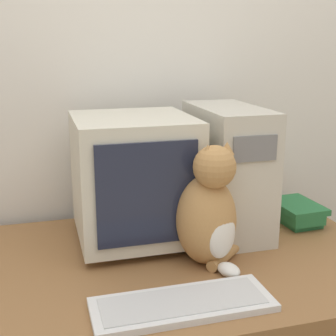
# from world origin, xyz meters

# --- Properties ---
(wall_back) EXTENTS (7.00, 0.05, 2.50)m
(wall_back) POSITION_xyz_m (0.00, 0.90, 1.25)
(wall_back) COLOR silver
(wall_back) RESTS_ON ground_plane
(crt_monitor) EXTENTS (0.37, 0.39, 0.41)m
(crt_monitor) POSITION_xyz_m (-0.05, 0.58, 0.97)
(crt_monitor) COLOR beige
(crt_monitor) RESTS_ON desk
(computer_tower) EXTENTS (0.20, 0.40, 0.43)m
(computer_tower) POSITION_xyz_m (0.27, 0.58, 0.97)
(computer_tower) COLOR beige
(computer_tower) RESTS_ON desk
(keyboard) EXTENTS (0.45, 0.16, 0.02)m
(keyboard) POSITION_xyz_m (-0.02, 0.14, 0.77)
(keyboard) COLOR silver
(keyboard) RESTS_ON desk
(cat) EXTENTS (0.29, 0.26, 0.37)m
(cat) POSITION_xyz_m (0.12, 0.35, 0.92)
(cat) COLOR #B7844C
(cat) RESTS_ON desk
(book_stack) EXTENTS (0.15, 0.21, 0.07)m
(book_stack) POSITION_xyz_m (0.54, 0.57, 0.80)
(book_stack) COLOR #28703D
(book_stack) RESTS_ON desk
(pen) EXTENTS (0.15, 0.02, 0.01)m
(pen) POSITION_xyz_m (-0.14, 0.20, 0.76)
(pen) COLOR maroon
(pen) RESTS_ON desk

